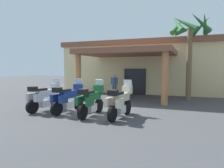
{
  "coord_description": "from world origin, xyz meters",
  "views": [
    {
      "loc": [
        4.17,
        -9.24,
        2.14
      ],
      "look_at": [
        -0.13,
        2.2,
        1.2
      ],
      "focal_mm": 32.96,
      "sensor_mm": 36.0,
      "label": 1
    }
  ],
  "objects": [
    {
      "name": "motorcycle_green",
      "position": [
        0.08,
        -1.04,
        0.7
      ],
      "size": [
        0.71,
        2.21,
        1.61
      ],
      "rotation": [
        0.0,
        0.0,
        1.54
      ],
      "color": "black",
      "rests_on": "ground_plane"
    },
    {
      "name": "motorcycle_blue",
      "position": [
        -1.26,
        -0.83,
        0.7
      ],
      "size": [
        0.83,
        2.21,
        1.61
      ],
      "rotation": [
        0.0,
        0.0,
        1.42
      ],
      "color": "black",
      "rests_on": "ground_plane"
    },
    {
      "name": "motel_building",
      "position": [
        0.02,
        10.31,
        2.3
      ],
      "size": [
        14.16,
        11.33,
        4.52
      ],
      "rotation": [
        0.0,
        0.0,
        -0.01
      ],
      "color": "beige",
      "rests_on": "ground_plane"
    },
    {
      "name": "motorcycle_silver",
      "position": [
        -2.6,
        -0.88,
        0.7
      ],
      "size": [
        0.8,
        2.21,
        1.61
      ],
      "rotation": [
        0.0,
        0.0,
        1.44
      ],
      "color": "black",
      "rests_on": "ground_plane"
    },
    {
      "name": "ground_plane",
      "position": [
        0.0,
        0.0,
        0.0
      ],
      "size": [
        80.0,
        80.0,
        0.0
      ],
      "primitive_type": "plane",
      "color": "#424244"
    },
    {
      "name": "palm_tree_near_portico",
      "position": [
        4.15,
        5.46,
        4.28
      ],
      "size": [
        2.71,
        2.71,
        5.69
      ],
      "color": "brown",
      "rests_on": "ground_plane"
    },
    {
      "name": "pedestrian",
      "position": [
        -1.22,
        5.62,
        0.97
      ],
      "size": [
        0.51,
        0.32,
        1.68
      ],
      "rotation": [
        0.0,
        0.0,
        5.04
      ],
      "color": "#3F334C",
      "rests_on": "ground_plane"
    },
    {
      "name": "motorcycle_cream",
      "position": [
        1.43,
        -0.96,
        0.7
      ],
      "size": [
        0.75,
        2.21,
        1.61
      ],
      "rotation": [
        0.0,
        0.0,
        1.47
      ],
      "color": "black",
      "rests_on": "ground_plane"
    }
  ]
}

